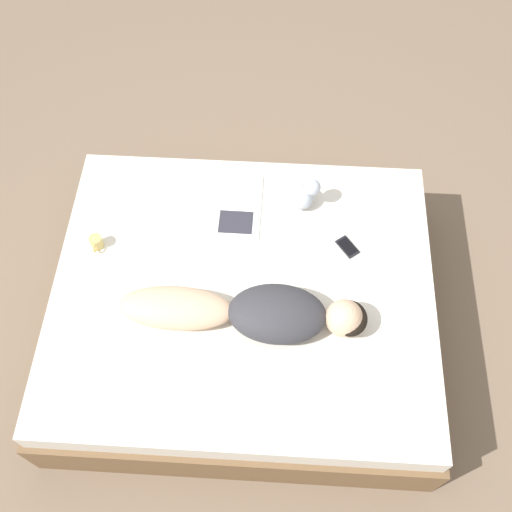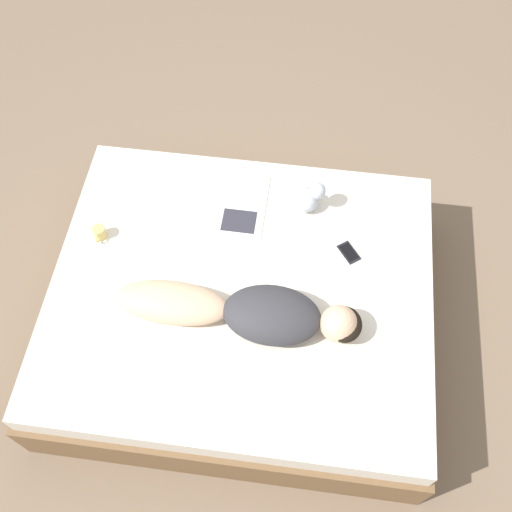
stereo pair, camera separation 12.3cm
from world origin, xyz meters
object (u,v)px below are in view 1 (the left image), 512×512
coffee_mug (96,242)px  person (254,312)px  open_magazine (237,206)px  cell_phone (347,247)px

coffee_mug → person: bearing=66.0°
person → open_magazine: person is taller
coffee_mug → cell_phone: bearing=92.9°
person → cell_phone: 0.71m
person → cell_phone: bearing=134.9°
person → open_magazine: size_ratio=2.69×
cell_phone → open_magazine: bearing=-57.5°
open_magazine → cell_phone: (0.25, 0.65, 0.00)m
person → open_magazine: bearing=-167.7°
open_magazine → coffee_mug: coffee_mug is taller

